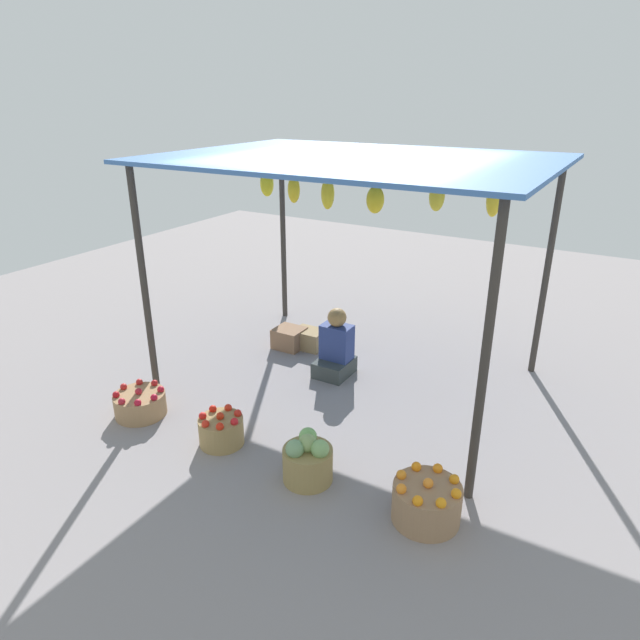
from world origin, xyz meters
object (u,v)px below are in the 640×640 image
at_px(vendor_person, 336,349).
at_px(wooden_crate_near_vendor, 289,338).
at_px(basket_oranges, 427,502).
at_px(wooden_crate_stacked_rear, 309,339).
at_px(basket_cabbages, 308,460).
at_px(basket_red_tomatoes, 221,430).
at_px(basket_red_apples, 140,403).

relative_size(vendor_person, wooden_crate_near_vendor, 2.21).
bearing_deg(basket_oranges, wooden_crate_stacked_rear, 137.20).
distance_m(vendor_person, basket_cabbages, 1.89).
xyz_separation_m(vendor_person, basket_red_tomatoes, (-0.24, -1.71, -0.16)).
relative_size(basket_cabbages, wooden_crate_stacked_rear, 1.13).
height_order(basket_red_apples, wooden_crate_near_vendor, basket_red_apples).
bearing_deg(wooden_crate_near_vendor, basket_red_apples, -101.26).
distance_m(basket_red_tomatoes, wooden_crate_near_vendor, 2.12).
relative_size(basket_cabbages, basket_oranges, 0.84).
relative_size(basket_red_tomatoes, wooden_crate_stacked_rear, 1.07).
bearing_deg(wooden_crate_near_vendor, basket_cabbages, -53.48).
distance_m(vendor_person, basket_oranges, 2.41).
relative_size(basket_red_tomatoes, basket_cabbages, 0.95).
relative_size(vendor_person, basket_red_tomatoes, 1.93).
bearing_deg(basket_oranges, basket_cabbages, -177.32).
xyz_separation_m(vendor_person, basket_cabbages, (0.70, -1.75, -0.11)).
distance_m(basket_oranges, wooden_crate_near_vendor, 3.25).
bearing_deg(basket_oranges, vendor_person, 134.94).
height_order(basket_red_apples, basket_cabbages, basket_cabbages).
distance_m(basket_red_tomatoes, basket_oranges, 1.94).
xyz_separation_m(basket_red_apples, wooden_crate_near_vendor, (0.41, 2.05, 0.00)).
xyz_separation_m(basket_oranges, wooden_crate_stacked_rear, (-2.32, 2.14, -0.04)).
bearing_deg(wooden_crate_stacked_rear, basket_red_apples, -106.15).
bearing_deg(basket_red_tomatoes, wooden_crate_near_vendor, 106.38).
bearing_deg(vendor_person, basket_oranges, -45.06).
bearing_deg(vendor_person, basket_red_apples, -125.71).
height_order(wooden_crate_near_vendor, wooden_crate_stacked_rear, wooden_crate_near_vendor).
relative_size(basket_oranges, wooden_crate_near_vendor, 1.44).
height_order(basket_cabbages, wooden_crate_stacked_rear, basket_cabbages).
bearing_deg(basket_cabbages, vendor_person, 111.88).
relative_size(basket_cabbages, wooden_crate_near_vendor, 1.20).
distance_m(vendor_person, wooden_crate_near_vendor, 0.91).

